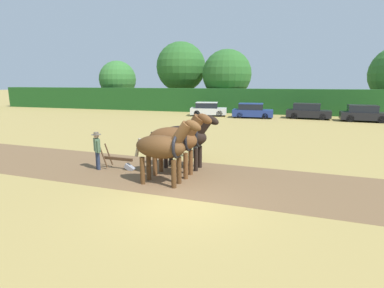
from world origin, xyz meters
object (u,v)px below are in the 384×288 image
(parked_car_left, at_px, (252,111))
(parked_car_center_left, at_px, (308,111))
(farmer_at_plow, at_px, (97,148))
(parked_car_center, at_px, (364,114))
(tree_far_left, at_px, (118,79))
(farmer_beside_team, at_px, (196,137))
(plow, at_px, (121,162))
(tree_center_left, at_px, (227,74))
(parked_car_far_left, at_px, (208,109))
(draft_horse_lead_left, at_px, (163,147))
(draft_horse_trail_left, at_px, (185,137))
(tree_left, at_px, (181,67))
(draft_horse_lead_right, at_px, (175,139))

(parked_car_left, xyz_separation_m, parked_car_center_left, (5.46, 0.82, 0.02))
(farmer_at_plow, relative_size, parked_car_center, 0.39)
(tree_far_left, xyz_separation_m, parked_car_center_left, (25.95, -7.72, -3.26))
(farmer_beside_team, relative_size, parked_car_center_left, 0.40)
(farmer_beside_team, bearing_deg, plow, 174.44)
(tree_center_left, relative_size, parked_car_center_left, 1.77)
(parked_car_left, relative_size, parked_car_center, 0.99)
(farmer_at_plow, bearing_deg, parked_car_far_left, 46.08)
(draft_horse_lead_left, relative_size, parked_car_far_left, 0.64)
(draft_horse_trail_left, xyz_separation_m, farmer_at_plow, (-3.51, -1.27, -0.45))
(parked_car_left, bearing_deg, plow, -102.30)
(draft_horse_trail_left, bearing_deg, farmer_at_plow, -157.34)
(parked_car_far_left, bearing_deg, draft_horse_lead_left, -90.03)
(tree_far_left, xyz_separation_m, parked_car_center, (30.76, -8.61, -3.26))
(draft_horse_lead_left, bearing_deg, farmer_beside_team, 91.73)
(draft_horse_lead_left, bearing_deg, parked_car_far_left, 102.44)
(tree_left, relative_size, parked_car_center, 2.19)
(draft_horse_lead_left, distance_m, draft_horse_lead_right, 1.12)
(draft_horse_lead_left, distance_m, farmer_beside_team, 3.98)
(draft_horse_lead_left, relative_size, farmer_at_plow, 1.65)
(farmer_at_plow, bearing_deg, tree_far_left, 73.89)
(plow, distance_m, farmer_at_plow, 1.15)
(parked_car_center_left, bearing_deg, tree_far_left, 169.47)
(draft_horse_trail_left, bearing_deg, parked_car_center, 62.80)
(farmer_at_plow, bearing_deg, tree_left, 57.36)
(tree_far_left, distance_m, parked_car_far_left, 17.99)
(tree_center_left, height_order, parked_car_far_left, tree_center_left)
(farmer_beside_team, distance_m, parked_car_far_left, 18.54)
(plow, xyz_separation_m, parked_car_center_left, (8.97, 21.28, 0.42))
(parked_car_center_left, xyz_separation_m, parked_car_center, (4.81, -0.89, 0.00))
(plow, xyz_separation_m, parked_car_left, (3.50, 20.46, 0.40))
(tree_left, distance_m, draft_horse_trail_left, 31.15)
(tree_left, distance_m, parked_car_left, 15.48)
(tree_far_left, height_order, plow, tree_far_left)
(tree_center_left, height_order, parked_car_left, tree_center_left)
(parked_car_center_left, bearing_deg, draft_horse_lead_left, -100.06)
(tree_left, height_order, parked_car_center, tree_left)
(parked_car_left, bearing_deg, draft_horse_lead_left, -95.32)
(tree_far_left, height_order, tree_center_left, tree_center_left)
(farmer_at_plow, distance_m, parked_car_left, 21.21)
(tree_center_left, bearing_deg, tree_left, 166.32)
(farmer_at_plow, relative_size, parked_car_center_left, 0.37)
(parked_car_far_left, height_order, parked_car_left, parked_car_left)
(farmer_beside_team, bearing_deg, draft_horse_lead_left, -143.64)
(draft_horse_lead_right, bearing_deg, tree_far_left, 126.63)
(draft_horse_lead_right, relative_size, parked_car_left, 0.67)
(plow, height_order, parked_car_left, parked_car_left)
(tree_left, bearing_deg, draft_horse_lead_right, -71.66)
(draft_horse_lead_left, height_order, draft_horse_lead_right, draft_horse_lead_right)
(parked_car_far_left, height_order, parked_car_center_left, parked_car_center_left)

